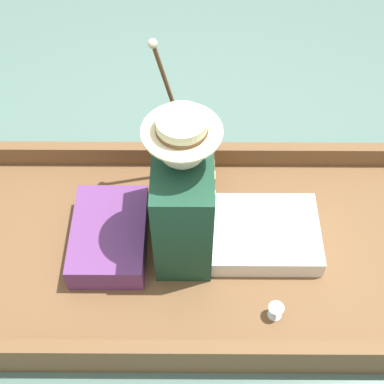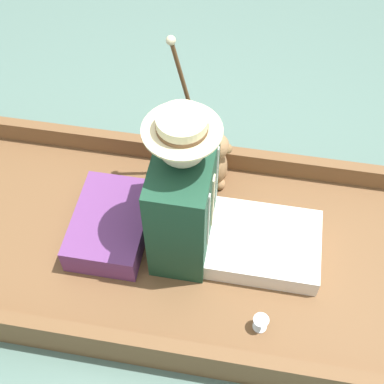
{
  "view_description": "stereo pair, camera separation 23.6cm",
  "coord_description": "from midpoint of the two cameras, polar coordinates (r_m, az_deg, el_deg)",
  "views": [
    {
      "loc": [
        1.37,
        0.06,
        2.41
      ],
      "look_at": [
        -0.04,
        0.05,
        0.52
      ],
      "focal_mm": 50.0,
      "sensor_mm": 36.0,
      "label": 1
    },
    {
      "loc": [
        1.35,
        0.29,
        2.41
      ],
      "look_at": [
        -0.04,
        0.05,
        0.52
      ],
      "focal_mm": 50.0,
      "sensor_mm": 36.0,
      "label": 2
    }
  ],
  "objects": [
    {
      "name": "ground_plane",
      "position": [
        2.77,
        1.25,
        -7.1
      ],
      "size": [
        16.0,
        16.0,
        0.0
      ],
      "primitive_type": "plane",
      "color": "slate"
    },
    {
      "name": "teddy_bear",
      "position": [
        2.78,
        5.02,
        3.21
      ],
      "size": [
        0.25,
        0.15,
        0.36
      ],
      "color": "#9E754C",
      "rests_on": "punt_boat"
    },
    {
      "name": "seat_cushion",
      "position": [
        2.66,
        -6.12,
        -3.62
      ],
      "size": [
        0.51,
        0.36,
        0.15
      ],
      "color": "#6B3875",
      "rests_on": "punt_boat"
    },
    {
      "name": "punt_boat",
      "position": [
        2.71,
        1.28,
        -6.37
      ],
      "size": [
        1.18,
        2.84,
        0.24
      ],
      "color": "brown",
      "rests_on": "ground_plane"
    },
    {
      "name": "wine_glass",
      "position": [
        2.46,
        10.15,
        -13.7
      ],
      "size": [
        0.07,
        0.07,
        0.08
      ],
      "color": "silver",
      "rests_on": "punt_boat"
    },
    {
      "name": "walking_cane",
      "position": [
        2.58,
        2.3,
        9.47
      ],
      "size": [
        0.04,
        0.22,
        0.88
      ],
      "color": "brown",
      "rests_on": "punt_boat"
    },
    {
      "name": "seated_person",
      "position": [
        2.43,
        3.88,
        -1.66
      ],
      "size": [
        0.46,
        0.82,
        0.85
      ],
      "rotation": [
        0.0,
        0.0,
        0.09
      ],
      "color": "white",
      "rests_on": "punt_boat"
    }
  ]
}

